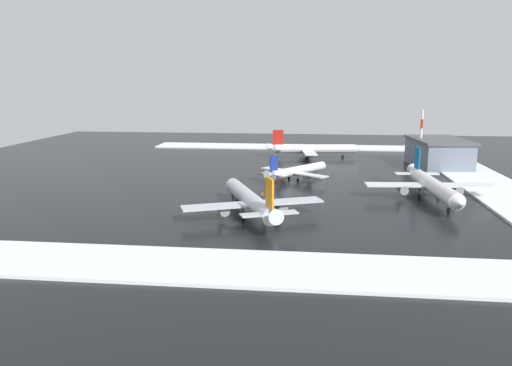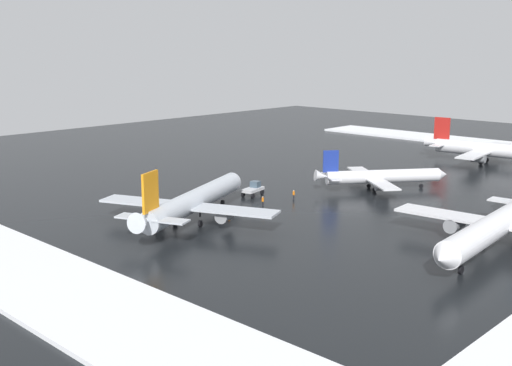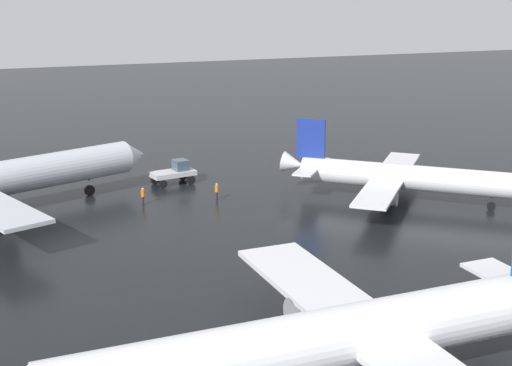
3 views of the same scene
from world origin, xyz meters
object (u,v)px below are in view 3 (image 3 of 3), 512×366
at_px(airplane_parked_starboard, 405,177).
at_px(ground_crew_mid_apron, 217,191).
at_px(traffic_cone_mid_line, 37,219).
at_px(pushback_tug, 175,172).
at_px(ground_crew_by_nose_gear, 143,195).
at_px(airplane_parked_portside, 342,337).

height_order(airplane_parked_starboard, ground_crew_mid_apron, airplane_parked_starboard).
distance_m(airplane_parked_starboard, traffic_cone_mid_line, 34.53).
distance_m(pushback_tug, ground_crew_by_nose_gear, 8.01).
bearing_deg(ground_crew_mid_apron, airplane_parked_portside, 99.82).
xyz_separation_m(pushback_tug, ground_crew_mid_apron, (2.52, -7.20, -0.31)).
relative_size(pushback_tug, ground_crew_by_nose_gear, 2.90).
xyz_separation_m(airplane_parked_starboard, traffic_cone_mid_line, (-34.12, 4.80, -2.23)).
relative_size(airplane_parked_portside, airplane_parked_starboard, 1.62).
height_order(airplane_parked_starboard, ground_crew_by_nose_gear, airplane_parked_starboard).
bearing_deg(airplane_parked_portside, ground_crew_by_nose_gear, -89.23).
height_order(airplane_parked_portside, ground_crew_mid_apron, airplane_parked_portside).
bearing_deg(ground_crew_mid_apron, airplane_parked_starboard, 174.98).
xyz_separation_m(ground_crew_mid_apron, ground_crew_by_nose_gear, (-7.13, 0.65, 0.00)).
height_order(airplane_parked_starboard, pushback_tug, airplane_parked_starboard).
xyz_separation_m(airplane_parked_starboard, pushback_tug, (-19.51, 13.56, -1.22)).
height_order(ground_crew_by_nose_gear, traffic_cone_mid_line, ground_crew_by_nose_gear).
relative_size(airplane_parked_starboard, ground_crew_by_nose_gear, 12.60).
bearing_deg(airplane_parked_starboard, pushback_tug, -177.31).
bearing_deg(airplane_parked_starboard, traffic_cone_mid_line, -150.52).
bearing_deg(pushback_tug, ground_crew_mid_apron, -83.13).
relative_size(pushback_tug, traffic_cone_mid_line, 9.03).
bearing_deg(traffic_cone_mid_line, ground_crew_mid_apron, 5.21).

